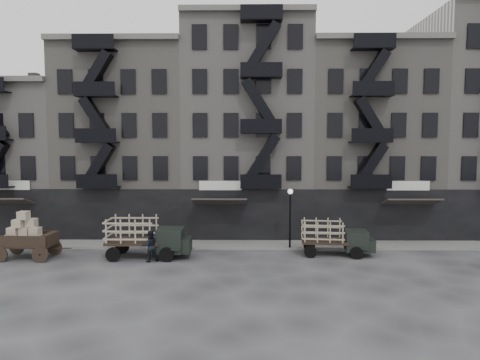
{
  "coord_description": "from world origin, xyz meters",
  "views": [
    {
      "loc": [
        -0.14,
        -26.98,
        7.36
      ],
      "look_at": [
        -0.52,
        4.0,
        4.79
      ],
      "focal_mm": 32.0,
      "sensor_mm": 36.0,
      "label": 1
    }
  ],
  "objects_px": {
    "stake_truck_west": "(146,234)",
    "wagon": "(25,232)",
    "stake_truck_east": "(335,235)",
    "pedestrian_mid": "(150,246)"
  },
  "relations": [
    {
      "from": "wagon",
      "to": "pedestrian_mid",
      "type": "relative_size",
      "value": 1.85
    },
    {
      "from": "stake_truck_west",
      "to": "pedestrian_mid",
      "type": "relative_size",
      "value": 2.69
    },
    {
      "from": "stake_truck_east",
      "to": "wagon",
      "type": "bearing_deg",
      "value": -170.74
    },
    {
      "from": "wagon",
      "to": "stake_truck_west",
      "type": "height_order",
      "value": "wagon"
    },
    {
      "from": "wagon",
      "to": "stake_truck_west",
      "type": "relative_size",
      "value": 0.69
    },
    {
      "from": "stake_truck_west",
      "to": "pedestrian_mid",
      "type": "bearing_deg",
      "value": -64.67
    },
    {
      "from": "stake_truck_west",
      "to": "wagon",
      "type": "bearing_deg",
      "value": -177.67
    },
    {
      "from": "stake_truck_west",
      "to": "pedestrian_mid",
      "type": "distance_m",
      "value": 1.19
    },
    {
      "from": "stake_truck_east",
      "to": "pedestrian_mid",
      "type": "distance_m",
      "value": 12.09
    },
    {
      "from": "stake_truck_west",
      "to": "pedestrian_mid",
      "type": "xyz_separation_m",
      "value": [
        0.46,
        -0.96,
        -0.54
      ]
    }
  ]
}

